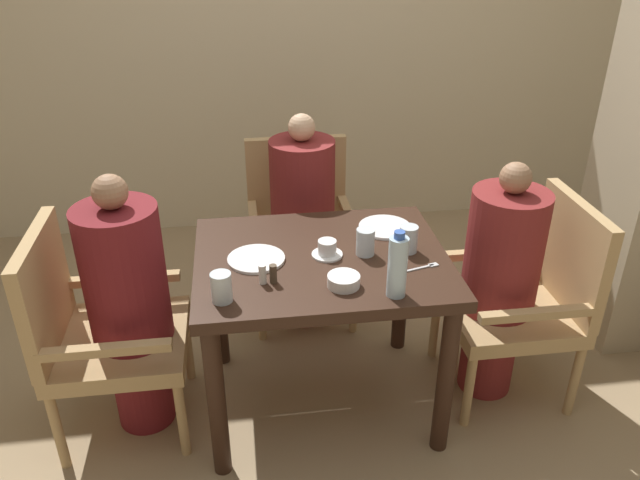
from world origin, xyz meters
The scene contains 20 objects.
ground_plane centered at (0.00, 0.00, 0.00)m, with size 16.00×16.00×0.00m, color #9E8460.
wall_back centered at (0.00, 1.88, 1.40)m, with size 8.00×0.06×2.80m.
dining_table centered at (0.00, 0.00, 0.63)m, with size 1.00×0.80×0.75m.
chair_left_side centered at (-0.92, 0.00, 0.49)m, with size 0.54×0.54×0.91m.
diner_in_left_chair centered at (-0.77, 0.00, 0.59)m, with size 0.32×0.32×1.14m.
chair_far_side centered at (0.00, 0.81, 0.49)m, with size 0.54×0.54×0.91m.
diner_in_far_chair centered at (0.00, 0.67, 0.58)m, with size 0.32×0.32×1.13m.
chair_right_side centered at (0.92, 0.00, 0.49)m, with size 0.54×0.54×0.91m.
diner_in_right_chair centered at (0.77, 0.00, 0.57)m, with size 0.32×0.32×1.11m.
plate_main_left centered at (0.31, 0.20, 0.76)m, with size 0.23×0.23×0.01m.
plate_main_right centered at (-0.26, 0.00, 0.76)m, with size 0.23×0.23×0.01m.
teacup_with_saucer centered at (0.02, 0.00, 0.78)m, with size 0.12×0.12×0.07m.
bowl_small centered at (0.05, -0.23, 0.77)m, with size 0.12×0.12×0.04m.
water_bottle centered at (0.22, -0.32, 0.87)m, with size 0.07×0.07×0.25m.
glass_tall_near centered at (0.18, -0.01, 0.81)m, with size 0.07×0.07×0.11m.
glass_tall_mid centered at (0.35, -0.01, 0.81)m, with size 0.07×0.07×0.11m.
glass_tall_far centered at (-0.39, -0.27, 0.81)m, with size 0.07×0.07×0.11m.
salt_shaker centered at (-0.24, -0.17, 0.79)m, with size 0.03×0.03×0.08m.
pepper_shaker centered at (-0.20, -0.17, 0.79)m, with size 0.03×0.03×0.07m.
fork_beside_plate centered at (0.36, -0.15, 0.75)m, with size 0.20×0.07×0.00m.
Camera 1 is at (-0.30, -2.14, 1.98)m, focal length 35.00 mm.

